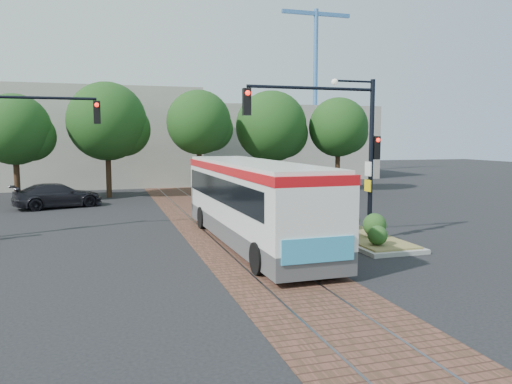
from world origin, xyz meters
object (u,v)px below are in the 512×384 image
(signal_pole_main, at_px, (343,134))
(city_bus, at_px, (252,198))
(traffic_island, at_px, (364,232))
(parked_car, at_px, (58,195))
(signal_pole_left, at_px, (9,141))

(signal_pole_main, bearing_deg, city_bus, 167.43)
(traffic_island, relative_size, parked_car, 1.07)
(city_bus, relative_size, signal_pole_left, 1.95)
(parked_car, bearing_deg, signal_pole_left, 155.46)
(city_bus, relative_size, traffic_island, 2.25)
(city_bus, xyz_separation_m, parked_car, (-7.89, 12.60, -1.03))
(city_bus, xyz_separation_m, signal_pole_main, (3.35, -0.75, 2.42))
(city_bus, bearing_deg, traffic_island, -12.07)
(traffic_island, bearing_deg, signal_pole_main, 174.64)
(traffic_island, bearing_deg, signal_pole_left, 159.64)
(signal_pole_left, bearing_deg, traffic_island, -20.36)
(signal_pole_main, height_order, parked_car, signal_pole_main)
(traffic_island, distance_m, signal_pole_main, 3.95)
(traffic_island, height_order, signal_pole_main, signal_pole_main)
(signal_pole_left, height_order, parked_car, signal_pole_left)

